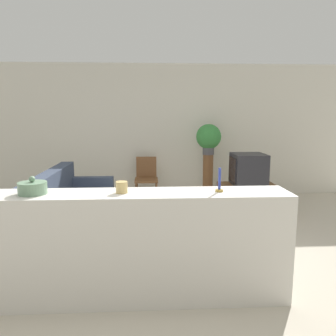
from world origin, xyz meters
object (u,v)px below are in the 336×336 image
at_px(wooden_chair, 146,177).
at_px(couch, 72,212).
at_px(decorative_bowl, 33,188).
at_px(potted_plant, 209,137).
at_px(television, 248,169).

bearing_deg(wooden_chair, couch, -121.61).
height_order(couch, decorative_bowl, decorative_bowl).
distance_m(wooden_chair, potted_plant, 1.42).
relative_size(television, decorative_bowl, 2.22).
bearing_deg(decorative_bowl, wooden_chair, 74.51).
xyz_separation_m(television, potted_plant, (-0.50, 0.96, 0.46)).
bearing_deg(decorative_bowl, television, 42.68).
relative_size(wooden_chair, potted_plant, 1.48).
xyz_separation_m(couch, potted_plant, (2.24, 1.68, 0.94)).
bearing_deg(potted_plant, television, -62.46).
xyz_separation_m(couch, decorative_bowl, (0.09, -1.73, 0.75)).
xyz_separation_m(wooden_chair, decorative_bowl, (-0.95, -3.42, 0.57)).
bearing_deg(couch, television, 14.65).
relative_size(television, wooden_chair, 0.63).
height_order(television, potted_plant, potted_plant).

